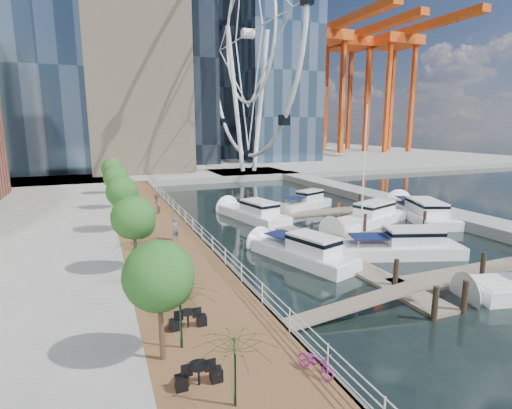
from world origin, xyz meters
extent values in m
plane|color=black|center=(0.00, 0.00, 0.00)|extent=(520.00, 520.00, 0.00)
cube|color=brown|center=(-9.00, 15.00, 0.50)|extent=(6.00, 60.00, 1.00)
cube|color=#595954|center=(-6.00, 15.00, 0.50)|extent=(0.25, 60.00, 1.00)
cube|color=gray|center=(0.00, 102.00, 0.50)|extent=(200.00, 114.00, 1.00)
cube|color=gray|center=(20.00, 20.00, 0.50)|extent=(4.00, 60.00, 1.00)
cube|color=gray|center=(14.00, 52.00, 0.50)|extent=(14.00, 12.00, 1.00)
cube|color=#6D6051|center=(3.00, 10.00, 0.10)|extent=(2.00, 32.00, 0.20)
cube|color=#6D6051|center=(9.00, -2.00, 0.10)|extent=(12.00, 2.00, 0.20)
cube|color=#6D6051|center=(9.00, 8.00, 0.10)|extent=(12.00, 2.00, 0.20)
cube|color=#6D6051|center=(9.00, 18.00, 0.10)|extent=(12.00, 2.00, 0.20)
cylinder|color=white|center=(11.50, 52.00, 14.00)|extent=(0.80, 0.80, 26.00)
cylinder|color=white|center=(16.50, 52.00, 14.00)|extent=(0.80, 0.80, 26.00)
torus|color=white|center=(14.00, 52.00, 26.00)|extent=(0.70, 44.70, 44.70)
cylinder|color=#3F2B1C|center=(-11.40, -6.00, 2.20)|extent=(0.20, 0.20, 2.40)
sphere|color=#265B1E|center=(-11.40, -6.00, 4.30)|extent=(2.60, 2.60, 2.60)
cylinder|color=#3F2B1C|center=(-11.40, 4.00, 2.20)|extent=(0.20, 0.20, 2.40)
sphere|color=#265B1E|center=(-11.40, 4.00, 4.30)|extent=(2.60, 2.60, 2.60)
cylinder|color=#3F2B1C|center=(-11.40, 14.00, 2.20)|extent=(0.20, 0.20, 2.40)
sphere|color=#265B1E|center=(-11.40, 14.00, 4.30)|extent=(2.60, 2.60, 2.60)
cylinder|color=#3F2B1C|center=(-11.40, 24.00, 2.20)|extent=(0.20, 0.20, 2.40)
sphere|color=#265B1E|center=(-11.40, 24.00, 4.30)|extent=(2.60, 2.60, 2.60)
cylinder|color=#3F2B1C|center=(-11.40, 34.00, 2.20)|extent=(0.20, 0.20, 2.40)
sphere|color=#265B1E|center=(-11.40, 34.00, 4.30)|extent=(2.60, 2.60, 2.60)
imported|color=#911576|center=(-6.50, -8.88, 1.41)|extent=(1.08, 1.67, 0.83)
imported|color=#4B4E65|center=(-7.93, 9.83, 1.87)|extent=(0.75, 0.73, 1.73)
imported|color=#7C6056|center=(-7.94, 19.98, 1.99)|extent=(0.99, 1.14, 1.98)
imported|color=#30363C|center=(-9.56, 32.96, 1.91)|extent=(1.14, 0.91, 1.81)
imported|color=#103D13|center=(-9.69, -9.46, 2.21)|extent=(2.77, 2.82, 2.42)
imported|color=#0F381D|center=(-10.57, -5.53, 2.32)|extent=(3.73, 3.76, 2.63)
imported|color=#0D331E|center=(-11.50, 1.84, 2.25)|extent=(3.24, 3.28, 2.50)
camera|label=1|loc=(-13.19, -19.90, 9.60)|focal=28.00mm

